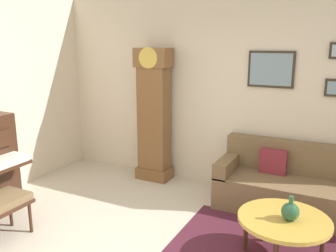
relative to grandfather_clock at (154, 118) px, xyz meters
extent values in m
cube|color=beige|center=(0.91, 0.27, 0.44)|extent=(5.30, 0.10, 2.80)
cube|color=#33281E|center=(1.66, 0.21, 0.79)|extent=(0.60, 0.03, 0.48)
cube|color=#7A93A3|center=(1.66, 0.19, 0.79)|extent=(0.54, 0.01, 0.42)
cube|color=#33281E|center=(2.46, 0.21, 0.59)|extent=(0.26, 0.03, 0.22)
cube|color=#7A93A3|center=(2.46, 0.19, 0.59)|extent=(0.20, 0.01, 0.16)
cylinder|color=#3D2316|center=(-0.45, -2.07, -0.78)|extent=(0.04, 0.04, 0.36)
cylinder|color=#3D2316|center=(-0.77, -2.07, -0.78)|extent=(0.04, 0.04, 0.36)
cube|color=brown|center=(0.00, 0.00, -0.87)|extent=(0.52, 0.34, 0.18)
cube|color=brown|center=(0.00, 0.00, -0.07)|extent=(0.44, 0.28, 1.78)
cube|color=brown|center=(0.00, 0.00, 0.92)|extent=(0.52, 0.32, 0.28)
cylinder|color=gold|center=(0.00, -0.15, 0.92)|extent=(0.30, 0.02, 0.30)
cylinder|color=gold|center=(0.00, -0.05, -0.01)|extent=(0.03, 0.03, 0.70)
cube|color=brown|center=(2.12, -0.21, -0.75)|extent=(1.90, 0.80, 0.42)
cube|color=brown|center=(2.12, 0.09, -0.34)|extent=(1.90, 0.20, 0.44)
cube|color=brown|center=(1.26, -0.21, -0.46)|extent=(0.18, 0.80, 0.20)
cube|color=maroon|center=(1.82, -0.07, -0.38)|extent=(0.34, 0.12, 0.32)
cylinder|color=gold|center=(2.17, -1.34, -0.53)|extent=(0.88, 0.88, 0.04)
torus|color=#3D2316|center=(2.17, -1.34, -0.53)|extent=(0.88, 0.88, 0.04)
cylinder|color=#3D2316|center=(2.17, -0.98, -0.76)|extent=(0.04, 0.04, 0.41)
cylinder|color=#3D2316|center=(2.53, -1.34, -0.76)|extent=(0.04, 0.04, 0.41)
cylinder|color=#3D2316|center=(1.81, -1.34, -0.76)|extent=(0.04, 0.04, 0.41)
cylinder|color=#234C33|center=(2.22, -1.36, -0.50)|extent=(0.09, 0.09, 0.01)
sphere|color=#285638|center=(2.22, -1.36, -0.42)|extent=(0.17, 0.17, 0.17)
cylinder|color=#285638|center=(2.22, -1.36, -0.31)|extent=(0.04, 0.04, 0.08)
camera|label=1|loc=(2.58, -4.62, 1.14)|focal=37.97mm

